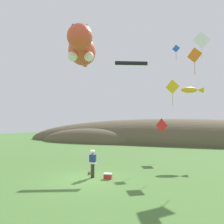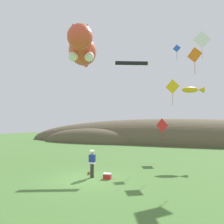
# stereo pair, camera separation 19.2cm
# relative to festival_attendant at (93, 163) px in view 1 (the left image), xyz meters

# --- Properties ---
(ground_plane) EXTENTS (120.00, 120.00, 0.00)m
(ground_plane) POSITION_rel_festival_attendant_xyz_m (-0.14, -0.47, -0.95)
(ground_plane) COLOR #477033
(distant_hill_ridge) EXTENTS (61.38, 14.12, 8.90)m
(distant_hill_ridge) POSITION_rel_festival_attendant_xyz_m (-1.29, 27.50, -0.95)
(distant_hill_ridge) COLOR brown
(distant_hill_ridge) RESTS_ON ground
(festival_attendant) EXTENTS (0.44, 0.30, 1.77)m
(festival_attendant) POSITION_rel_festival_attendant_xyz_m (0.00, 0.00, 0.00)
(festival_attendant) COLOR #332D28
(festival_attendant) RESTS_ON ground
(kite_spool) EXTENTS (0.12, 0.20, 0.20)m
(kite_spool) POSITION_rel_festival_attendant_xyz_m (-0.60, 0.62, -0.85)
(kite_spool) COLOR olive
(kite_spool) RESTS_ON ground
(picnic_cooler) EXTENTS (0.53, 0.39, 0.36)m
(picnic_cooler) POSITION_rel_festival_attendant_xyz_m (1.08, 0.04, -0.77)
(picnic_cooler) COLOR red
(picnic_cooler) RESTS_ON ground
(kite_giant_cat) EXTENTS (5.40, 9.06, 3.00)m
(kite_giant_cat) POSITION_rel_festival_attendant_xyz_m (-4.43, 5.84, 10.00)
(kite_giant_cat) COLOR #E04C33
(kite_fish_windsock) EXTENTS (2.16, 1.42, 0.65)m
(kite_fish_windsock) POSITION_rel_festival_attendant_xyz_m (5.68, 9.45, 5.81)
(kite_fish_windsock) COLOR gold
(kite_tube_streamer) EXTENTS (2.88, 1.71, 0.44)m
(kite_tube_streamer) POSITION_rel_festival_attendant_xyz_m (0.72, 6.14, 8.11)
(kite_tube_streamer) COLOR black
(kite_diamond_gold) EXTENTS (1.13, 0.33, 2.07)m
(kite_diamond_gold) POSITION_rel_festival_attendant_xyz_m (4.50, 4.80, 5.44)
(kite_diamond_gold) COLOR yellow
(kite_diamond_red) EXTENTS (1.25, 0.62, 2.28)m
(kite_diamond_red) POSITION_rel_festival_attendant_xyz_m (2.99, 8.20, 2.38)
(kite_diamond_red) COLOR red
(kite_diamond_blue) EXTENTS (0.87, 0.13, 1.77)m
(kite_diamond_blue) POSITION_rel_festival_attendant_xyz_m (4.01, 11.86, 10.85)
(kite_diamond_blue) COLOR blue
(kite_diamond_white) EXTENTS (1.45, 0.57, 2.44)m
(kite_diamond_white) POSITION_rel_festival_attendant_xyz_m (6.67, 7.20, 9.74)
(kite_diamond_white) COLOR white
(kite_diamond_orange) EXTENTS (1.09, 0.53, 2.10)m
(kite_diamond_orange) POSITION_rel_festival_attendant_xyz_m (6.19, 4.43, 7.65)
(kite_diamond_orange) COLOR orange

